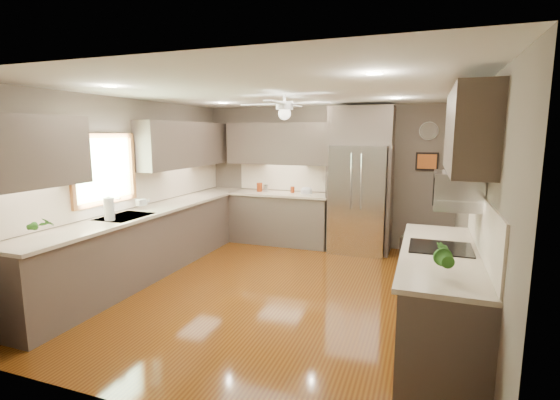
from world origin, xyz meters
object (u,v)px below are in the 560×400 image
Objects in this scene: canister_b at (266,188)px; stool at (415,250)px; refrigerator at (360,183)px; potted_plant_right at (443,256)px; potted_plant_left at (41,224)px; canister_d at (292,190)px; paper_towel at (109,209)px; canister_a at (260,187)px; bowl at (306,193)px; microwave at (457,190)px; soap_bottle at (143,202)px.

stool is (2.69, -0.54, -0.77)m from canister_b.
potted_plant_right is at bearing -71.91° from refrigerator.
potted_plant_right reaches higher than potted_plant_left.
paper_towel reaches higher than canister_d.
potted_plant_left is 5.01m from stool.
bowl is (0.91, -0.03, -0.06)m from canister_a.
canister_b is 1.74m from refrigerator.
paper_towel reaches higher than canister_a.
canister_a reaches higher than bowl.
canister_d is 0.20× the size of microwave.
soap_bottle is at bearing -155.99° from stool.
refrigerator is at bearing 116.09° from microwave.
canister_b is (0.13, 0.00, -0.01)m from canister_a.
paper_towel is (0.12, -0.79, 0.04)m from soap_bottle.
canister_a is at bearing 129.36° from potted_plant_right.
canister_a reaches higher than canister_d.
stool is at bearing -11.34° from canister_b.
canister_a is at bearing 67.71° from soap_bottle.
soap_bottle reaches higher than bowl.
microwave reaches higher than paper_towel.
microwave is at bearing -40.98° from canister_a.
soap_bottle is at bearing -129.92° from bowl.
microwave is at bearing -47.67° from canister_d.
canister_a is 3.08m from paper_towel.
potted_plant_left is 0.52× the size of microwave.
canister_a is 2.37m from soap_bottle.
soap_bottle is 0.36× the size of microwave.
canister_d is 0.23× the size of stool.
canister_b is at bearing 0.15° from canister_a.
bowl is 3.40m from paper_towel.
potted_plant_right is 1.05× the size of paper_towel.
microwave is (4.08, -0.57, 0.44)m from soap_bottle.
soap_bottle is at bearing -142.21° from refrigerator.
refrigerator is (0.95, -0.03, 0.22)m from bowl.
refrigerator reaches higher than bowl.
potted_plant_left is at bearing -103.50° from canister_b.
soap_bottle is 4.14m from stool.
soap_bottle is at bearing 158.83° from potted_plant_right.
potted_plant_left reaches higher than stool.
potted_plant_left reaches higher than bowl.
canister_d is 0.35× the size of potted_plant_right.
microwave is (0.13, 0.96, 0.38)m from potted_plant_right.
potted_plant_right is 1.58× the size of bowl.
stool is (2.18, -0.57, -0.76)m from canister_d.
canister_b is 0.79m from bowl.
bowl is (-2.14, 3.69, -0.14)m from potted_plant_right.
canister_b is 4.15m from microwave.
potted_plant_right is (3.05, -3.72, 0.08)m from canister_a.
paper_towel is at bearing -119.80° from bowl.
refrigerator reaches higher than canister_b.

